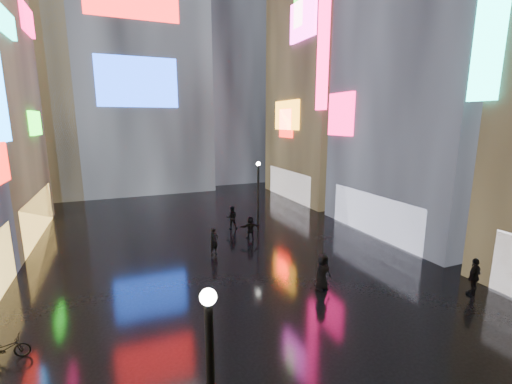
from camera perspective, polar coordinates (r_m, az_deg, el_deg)
ground at (r=23.70m, az=-7.39°, el=-8.25°), size 140.00×140.00×0.00m
building_right_mid at (r=29.28m, az=28.87°, el=24.06°), size 10.28×13.70×30.00m
building_right_far at (r=38.68m, az=12.75°, el=20.24°), size 10.28×12.00×28.00m
tower_main at (r=47.45m, az=-20.51°, el=26.86°), size 16.00×14.20×42.00m
tower_flank_right at (r=50.57m, az=-5.48°, el=21.83°), size 12.00×12.00×34.00m
tower_flank_left at (r=44.69m, az=-34.43°, el=16.09°), size 10.00×10.00×26.00m
lamp_far at (r=25.06m, az=0.38°, el=-0.05°), size 0.30×0.30×5.20m
pedestrian_3 at (r=19.43m, az=32.58°, el=-11.78°), size 1.13×0.65×1.81m
pedestrian_4 at (r=17.32m, az=11.03°, el=-12.91°), size 0.95×0.70×1.78m
pedestrian_5 at (r=23.91m, az=-0.94°, el=-5.97°), size 1.49×0.55×1.58m
pedestrian_6 at (r=21.25m, az=-7.00°, el=-8.15°), size 0.74×0.63×1.71m
pedestrian_7 at (r=26.09m, az=-4.05°, el=-4.28°), size 1.01×0.88×1.75m
umbrella_2 at (r=16.81m, az=11.21°, el=-8.70°), size 1.25×1.24×0.94m
bicycle at (r=15.47m, az=-36.40°, el=-20.30°), size 1.60×0.63×0.83m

